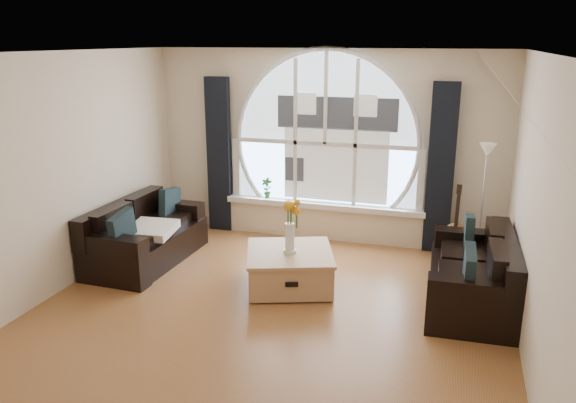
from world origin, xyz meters
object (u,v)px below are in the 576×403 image
at_px(coffee_chest, 290,267).
at_px(potted_plant, 267,188).
at_px(sofa_right, 472,270).
at_px(vase_flowers, 290,220).
at_px(sofa_left, 146,232).
at_px(guitar, 456,222).
at_px(floor_lamp, 482,207).

height_order(coffee_chest, potted_plant, potted_plant).
relative_size(sofa_right, vase_flowers, 2.48).
height_order(sofa_left, vase_flowers, vase_flowers).
height_order(guitar, potted_plant, guitar).
distance_m(coffee_chest, floor_lamp, 2.55).
xyz_separation_m(coffee_chest, guitar, (1.84, 1.42, 0.29)).
relative_size(sofa_left, potted_plant, 5.81).
bearing_deg(coffee_chest, sofa_left, 154.69).
bearing_deg(guitar, coffee_chest, -137.87).
bearing_deg(guitar, sofa_left, -158.16).
height_order(floor_lamp, guitar, floor_lamp).
bearing_deg(vase_flowers, sofa_left, 173.47).
xyz_separation_m(vase_flowers, guitar, (1.83, 1.44, -0.30)).
relative_size(coffee_chest, potted_plant, 3.23).
bearing_deg(potted_plant, coffee_chest, -63.14).
bearing_deg(sofa_right, potted_plant, 149.47).
distance_m(coffee_chest, guitar, 2.34).
xyz_separation_m(sofa_right, guitar, (-0.19, 1.26, 0.13)).
height_order(vase_flowers, floor_lamp, floor_lamp).
bearing_deg(potted_plant, sofa_left, -127.00).
height_order(sofa_left, guitar, guitar).
xyz_separation_m(sofa_right, potted_plant, (-2.91, 1.58, 0.30)).
distance_m(guitar, potted_plant, 2.74).
relative_size(sofa_right, floor_lamp, 1.09).
bearing_deg(vase_flowers, floor_lamp, 31.87).
bearing_deg(floor_lamp, sofa_left, -165.33).
bearing_deg(sofa_left, coffee_chest, -4.11).
bearing_deg(potted_plant, guitar, -6.56).
xyz_separation_m(sofa_left, coffee_chest, (2.02, -0.21, -0.16)).
distance_m(floor_lamp, guitar, 0.41).
bearing_deg(coffee_chest, sofa_right, -15.00).
relative_size(coffee_chest, vase_flowers, 1.40).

